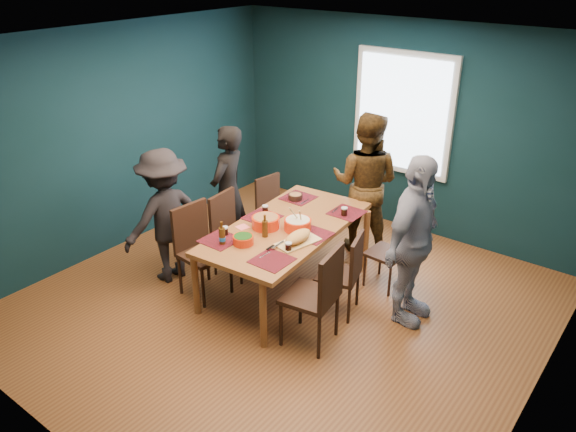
# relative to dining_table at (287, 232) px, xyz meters

# --- Properties ---
(room) EXTENTS (5.01, 5.01, 2.71)m
(room) POSITION_rel_dining_table_xyz_m (0.17, -0.01, 0.67)
(room) COLOR brown
(room) RESTS_ON ground
(dining_table) EXTENTS (1.18, 2.12, 0.78)m
(dining_table) POSITION_rel_dining_table_xyz_m (0.00, 0.00, 0.00)
(dining_table) COLOR #9A5D2E
(dining_table) RESTS_ON floor
(chair_left_far) EXTENTS (0.45, 0.45, 0.86)m
(chair_left_far) POSITION_rel_dining_table_xyz_m (-0.84, 0.80, -0.20)
(chair_left_far) COLOR black
(chair_left_far) RESTS_ON floor
(chair_left_mid) EXTENTS (0.47, 0.47, 0.96)m
(chair_left_mid) POSITION_rel_dining_table_xyz_m (-0.75, -0.08, -0.14)
(chair_left_mid) COLOR black
(chair_left_mid) RESTS_ON floor
(chair_left_near) EXTENTS (0.50, 0.50, 1.01)m
(chair_left_near) POSITION_rel_dining_table_xyz_m (-0.73, -0.61, -0.11)
(chair_left_near) COLOR black
(chair_left_near) RESTS_ON floor
(chair_right_far) EXTENTS (0.40, 0.40, 0.84)m
(chair_right_far) POSITION_rel_dining_table_xyz_m (0.91, 0.71, -0.22)
(chair_right_far) COLOR black
(chair_right_far) RESTS_ON floor
(chair_right_mid) EXTENTS (0.50, 0.50, 0.90)m
(chair_right_mid) POSITION_rel_dining_table_xyz_m (0.76, 0.00, -0.18)
(chair_right_mid) COLOR black
(chair_right_mid) RESTS_ON floor
(chair_right_near) EXTENTS (0.53, 0.53, 1.03)m
(chair_right_near) POSITION_rel_dining_table_xyz_m (0.83, -0.59, -0.10)
(chair_right_near) COLOR black
(chair_right_near) RESTS_ON floor
(person_far_left) EXTENTS (0.52, 0.67, 1.63)m
(person_far_left) POSITION_rel_dining_table_xyz_m (-1.06, 0.23, 0.11)
(person_far_left) COLOR black
(person_far_left) RESTS_ON floor
(person_back) EXTENTS (0.99, 0.86, 1.75)m
(person_back) POSITION_rel_dining_table_xyz_m (0.17, 1.33, 0.17)
(person_back) COLOR black
(person_back) RESTS_ON floor
(person_right) EXTENTS (0.46, 1.04, 1.76)m
(person_right) POSITION_rel_dining_table_xyz_m (1.30, 0.31, 0.18)
(person_right) COLOR white
(person_right) RESTS_ON floor
(person_near_left) EXTENTS (0.73, 1.07, 1.54)m
(person_near_left) POSITION_rel_dining_table_xyz_m (-1.22, -0.62, 0.07)
(person_near_left) COLOR black
(person_near_left) RESTS_ON floor
(bowl_salad) EXTENTS (0.30, 0.30, 0.12)m
(bowl_salad) POSITION_rel_dining_table_xyz_m (-0.15, -0.16, 0.14)
(bowl_salad) COLOR red
(bowl_salad) RESTS_ON dining_table
(bowl_dumpling) EXTENTS (0.29, 0.29, 0.27)m
(bowl_dumpling) POSITION_rel_dining_table_xyz_m (0.14, 0.00, 0.14)
(bowl_dumpling) COLOR red
(bowl_dumpling) RESTS_ON dining_table
(bowl_herbs) EXTENTS (0.21, 0.21, 0.09)m
(bowl_herbs) POSITION_rel_dining_table_xyz_m (-0.10, -0.58, 0.12)
(bowl_herbs) COLOR red
(bowl_herbs) RESTS_ON dining_table
(cutting_board) EXTENTS (0.33, 0.58, 0.12)m
(cutting_board) POSITION_rel_dining_table_xyz_m (0.32, -0.24, 0.13)
(cutting_board) COLOR #D9B274
(cutting_board) RESTS_ON dining_table
(small_bowl) EXTENTS (0.17, 0.17, 0.07)m
(small_bowl) POSITION_rel_dining_table_xyz_m (-0.34, 0.61, 0.11)
(small_bowl) COLOR black
(small_bowl) RESTS_ON dining_table
(beer_bottle_a) EXTENTS (0.07, 0.07, 0.25)m
(beer_bottle_a) POSITION_rel_dining_table_xyz_m (-0.26, -0.71, 0.16)
(beer_bottle_a) COLOR #40250B
(beer_bottle_a) RESTS_ON dining_table
(beer_bottle_b) EXTENTS (0.06, 0.06, 0.24)m
(beer_bottle_b) POSITION_rel_dining_table_xyz_m (-0.03, -0.32, 0.17)
(beer_bottle_b) COLOR #40250B
(beer_bottle_b) RESTS_ON dining_table
(cola_glass_a) EXTENTS (0.07, 0.07, 0.09)m
(cola_glass_a) POSITION_rel_dining_table_xyz_m (-0.37, -0.55, 0.12)
(cola_glass_a) COLOR black
(cola_glass_a) RESTS_ON dining_table
(cola_glass_b) EXTENTS (0.07, 0.07, 0.09)m
(cola_glass_b) POSITION_rel_dining_table_xyz_m (0.35, -0.43, 0.12)
(cola_glass_b) COLOR black
(cola_glass_b) RESTS_ON dining_table
(cola_glass_c) EXTENTS (0.07, 0.07, 0.10)m
(cola_glass_c) POSITION_rel_dining_table_xyz_m (0.35, 0.58, 0.13)
(cola_glass_c) COLOR black
(cola_glass_c) RESTS_ON dining_table
(cola_glass_d) EXTENTS (0.07, 0.07, 0.09)m
(cola_glass_d) POSITION_rel_dining_table_xyz_m (-0.38, 0.10, 0.13)
(cola_glass_d) COLOR black
(cola_glass_d) RESTS_ON dining_table
(napkin_a) EXTENTS (0.15, 0.15, 0.00)m
(napkin_a) POSITION_rel_dining_table_xyz_m (0.38, 0.03, 0.07)
(napkin_a) COLOR #F66A67
(napkin_a) RESTS_ON dining_table
(napkin_b) EXTENTS (0.14, 0.14, 0.00)m
(napkin_b) POSITION_rel_dining_table_xyz_m (-0.35, -0.31, 0.07)
(napkin_b) COLOR #F66A67
(napkin_b) RESTS_ON dining_table
(napkin_c) EXTENTS (0.21, 0.21, 0.00)m
(napkin_c) POSITION_rel_dining_table_xyz_m (0.31, -0.71, 0.08)
(napkin_c) COLOR #F66A67
(napkin_c) RESTS_ON dining_table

